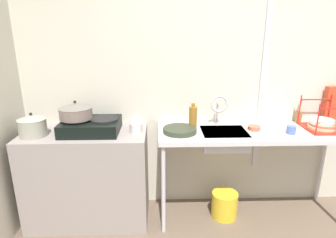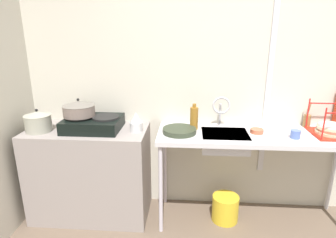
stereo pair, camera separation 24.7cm
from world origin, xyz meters
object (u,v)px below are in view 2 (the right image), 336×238
Objects in this scene: pot_beside_stove at (38,121)px; small_bowl_on_drainboard at (257,131)px; stove at (93,123)px; frying_pan at (179,131)px; faucet at (221,107)px; pot_on_left_burner at (79,108)px; bucket_on_floor at (225,208)px; cup_by_rack at (295,134)px; dish_rack at (331,130)px; sink_basin at (225,141)px; utensil_jar at (307,121)px; bottle_by_sink at (194,118)px; percolator at (136,122)px.

small_bowl_on_drainboard is at bearing 2.80° from pot_beside_stove.
stove is 1.67× the size of frying_pan.
frying_pan is at bearing -176.00° from small_bowl_on_drainboard.
faucet reaches higher than frying_pan.
bucket_on_floor is at bearing -1.12° from pot_on_left_burner.
pot_on_left_burner is at bearing 177.20° from cup_by_rack.
small_bowl_on_drainboard is at bearing 0.54° from pot_on_left_burner.
pot_on_left_burner is at bearing -179.56° from dish_rack.
dish_rack is 3.00× the size of small_bowl_on_drainboard.
cup_by_rack reaches higher than sink_basin.
sink_basin is 0.81m from utensil_jar.
stove reaches higher than cup_by_rack.
bottle_by_sink is at bearing 168.46° from cup_by_rack.
pot_beside_stove is 1.91m from small_bowl_on_drainboard.
sink_basin is 0.30m from faucet.
sink_basin is at bearing -163.20° from utensil_jar.
sink_basin is at bearing 165.65° from bucket_on_floor.
cup_by_rack is (1.34, -0.07, -0.05)m from percolator.
frying_pan is (0.77, -0.03, -0.04)m from stove.
dish_rack reaches higher than stove.
small_bowl_on_drainboard is 0.80m from bucket_on_floor.
stove is 1.45× the size of dish_rack.
percolator is 0.51× the size of dish_rack.
bottle_by_sink is (-0.24, -0.04, -0.09)m from faucet.
bottle_by_sink is at bearing 176.93° from dish_rack.
utensil_jar reaches higher than small_bowl_on_drainboard.
stove is 4.35× the size of small_bowl_on_drainboard.
sink_basin is 1.69× the size of bottle_by_sink.
stove is 2.10× the size of bottle_by_sink.
frying_pan is 2.60× the size of small_bowl_on_drainboard.
faucet is at bearing 173.51° from dish_rack.
pot_beside_stove is at bearing -176.12° from percolator.
percolator is at bearing -178.72° from dish_rack.
frying_pan is 0.19m from bottle_by_sink.
bottle_by_sink reaches higher than percolator.
faucet is 1.19× the size of bucket_on_floor.
pot_on_left_burner is at bearing -173.97° from utensil_jar.
pot_beside_stove is at bearing -167.23° from pot_on_left_burner.
bottle_by_sink is 0.91m from bucket_on_floor.
bottle_by_sink reaches higher than frying_pan.
pot_beside_stove is (-0.35, -0.08, -0.10)m from pot_on_left_burner.
pot_on_left_burner is at bearing -174.47° from faucet.
pot_beside_stove is at bearing -178.21° from bucket_on_floor.
pot_on_left_burner is 1.57m from small_bowl_on_drainboard.
pot_on_left_burner is at bearing 178.88° from bucket_on_floor.
pot_beside_stove is at bearing -172.88° from faucet.
pot_beside_stove is 0.68× the size of dish_rack.
utensil_jar reaches higher than percolator.
pot_on_left_burner is 2.07m from utensil_jar.
pot_beside_stove is 0.78× the size of faucet.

